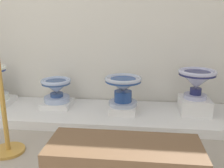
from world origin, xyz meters
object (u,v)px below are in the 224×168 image
at_px(plinth_block_central_ornate, 57,104).
at_px(antique_toilet_squat_floral, 197,79).
at_px(plinth_block_pale_glazed, 123,108).
at_px(antique_toilet_central_ornate, 56,88).
at_px(antique_toilet_pale_glazed, 123,86).
at_px(plinth_block_squat_floral, 194,106).
at_px(stanchion_post_near_left, 5,122).

bearing_deg(plinth_block_central_ornate, antique_toilet_squat_floral, -1.45).
relative_size(plinth_block_central_ornate, plinth_block_pale_glazed, 0.95).
xyz_separation_m(plinth_block_central_ornate, plinth_block_pale_glazed, (0.79, -0.08, 0.01)).
height_order(antique_toilet_central_ornate, plinth_block_pale_glazed, antique_toilet_central_ornate).
distance_m(antique_toilet_pale_glazed, plinth_block_squat_floral, 0.82).
bearing_deg(plinth_block_squat_floral, stanchion_post_near_left, -153.53).
distance_m(plinth_block_central_ornate, antique_toilet_squat_floral, 1.62).
bearing_deg(plinth_block_squat_floral, antique_toilet_squat_floral, 0.00).
bearing_deg(antique_toilet_squat_floral, antique_toilet_central_ornate, 178.55).
distance_m(plinth_block_pale_glazed, antique_toilet_squat_floral, 0.86).
height_order(antique_toilet_squat_floral, stanchion_post_near_left, stanchion_post_near_left).
xyz_separation_m(plinth_block_pale_glazed, plinth_block_squat_floral, (0.79, 0.04, 0.05)).
xyz_separation_m(plinth_block_central_ornate, antique_toilet_pale_glazed, (0.79, -0.08, 0.26)).
distance_m(antique_toilet_central_ornate, plinth_block_pale_glazed, 0.82).
bearing_deg(stanchion_post_near_left, antique_toilet_pale_glazed, 41.09).
height_order(plinth_block_central_ornate, antique_toilet_pale_glazed, antique_toilet_pale_glazed).
bearing_deg(plinth_block_squat_floral, plinth_block_pale_glazed, -176.92).
bearing_deg(antique_toilet_central_ornate, stanchion_post_near_left, -99.19).
bearing_deg(antique_toilet_pale_glazed, plinth_block_central_ornate, 174.06).
bearing_deg(antique_toilet_central_ornate, antique_toilet_squat_floral, -1.45).
bearing_deg(plinth_block_squat_floral, antique_toilet_central_ornate, 178.55).
height_order(plinth_block_pale_glazed, antique_toilet_squat_floral, antique_toilet_squat_floral).
height_order(plinth_block_central_ornate, plinth_block_pale_glazed, plinth_block_pale_glazed).
xyz_separation_m(antique_toilet_pale_glazed, antique_toilet_squat_floral, (0.79, 0.04, 0.09)).
relative_size(plinth_block_central_ornate, antique_toilet_squat_floral, 0.84).
height_order(antique_toilet_central_ornate, stanchion_post_near_left, stanchion_post_near_left).
bearing_deg(stanchion_post_near_left, plinth_block_central_ornate, 80.81).
bearing_deg(plinth_block_squat_floral, antique_toilet_pale_glazed, -176.92).
distance_m(plinth_block_central_ornate, stanchion_post_near_left, 0.92).
bearing_deg(plinth_block_pale_glazed, plinth_block_central_ornate, 174.06).
bearing_deg(antique_toilet_pale_glazed, antique_toilet_central_ornate, 174.06).
bearing_deg(antique_toilet_squat_floral, stanchion_post_near_left, -153.53).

